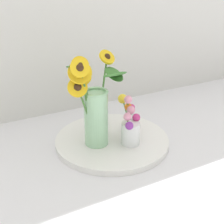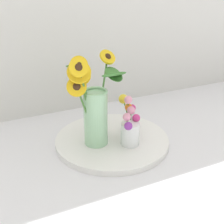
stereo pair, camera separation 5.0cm
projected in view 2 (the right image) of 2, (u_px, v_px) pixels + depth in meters
The scene contains 5 objects.
ground_plane at pixel (108, 150), 1.23m from camera, with size 6.00×6.00×0.00m, color silver.
serving_tray at pixel (112, 141), 1.27m from camera, with size 0.46×0.46×0.02m.
mason_jar_sunflowers at pixel (95, 106), 1.16m from camera, with size 0.24×0.21×0.37m.
vase_small_center at pixel (130, 130), 1.20m from camera, with size 0.09×0.10×0.14m.
vase_bulb_right at pixel (130, 117), 1.28m from camera, with size 0.08×0.10×0.18m.
Camera 2 is at (-0.43, -0.96, 0.65)m, focal length 50.00 mm.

